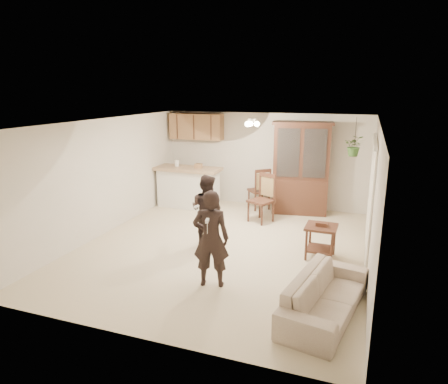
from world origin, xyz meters
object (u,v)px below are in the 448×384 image
(sofa, at_px, (326,291))
(chair_hutch_right, at_px, (259,197))
(china_hutch, at_px, (301,169))
(chair_bar, at_px, (176,192))
(adult, at_px, (211,233))
(side_table, at_px, (321,241))
(chair_hutch_left, at_px, (261,209))
(child, at_px, (207,213))

(sofa, bearing_deg, chair_hutch_right, 35.88)
(china_hutch, xyz_separation_m, chair_bar, (-3.49, -0.02, -0.89))
(adult, relative_size, chair_hutch_right, 1.63)
(side_table, xyz_separation_m, chair_hutch_left, (-1.59, 1.68, -0.00))
(adult, height_order, chair_hutch_right, adult)
(chair_hutch_right, bearing_deg, china_hutch, 137.21)
(sofa, relative_size, side_table, 2.68)
(sofa, height_order, chair_hutch_right, chair_hutch_right)
(sofa, relative_size, child, 1.39)
(child, height_order, chair_hutch_right, child)
(side_table, relative_size, chair_bar, 0.75)
(chair_bar, relative_size, chair_hutch_left, 0.81)
(side_table, bearing_deg, china_hutch, 107.30)
(china_hutch, bearing_deg, chair_bar, 171.64)
(sofa, xyz_separation_m, child, (-2.55, 1.88, 0.31))
(china_hutch, xyz_separation_m, chair_hutch_left, (-0.75, -1.03, -0.82))
(child, height_order, china_hutch, china_hutch)
(china_hutch, height_order, chair_bar, china_hutch)
(china_hutch, bearing_deg, sofa, -85.07)
(sofa, relative_size, chair_hutch_right, 1.70)
(chair_hutch_right, bearing_deg, side_table, 83.98)
(side_table, bearing_deg, adult, -131.99)
(side_table, bearing_deg, sofa, -81.57)
(adult, height_order, chair_bar, adult)
(side_table, bearing_deg, child, -177.03)
(adult, relative_size, china_hutch, 0.77)
(child, relative_size, side_table, 1.93)
(side_table, height_order, chair_hutch_left, chair_hutch_left)
(child, xyz_separation_m, side_table, (2.26, 0.12, -0.35))
(adult, distance_m, china_hutch, 4.48)
(chair_hutch_left, bearing_deg, side_table, -20.90)
(chair_bar, bearing_deg, adult, -38.38)
(sofa, bearing_deg, child, 64.51)
(child, height_order, side_table, child)
(side_table, height_order, chair_hutch_right, chair_hutch_right)
(china_hutch, height_order, chair_hutch_right, china_hutch)
(child, relative_size, chair_bar, 1.45)
(china_hutch, relative_size, chair_hutch_right, 2.11)
(adult, xyz_separation_m, china_hutch, (0.70, 4.42, 0.25))
(child, bearing_deg, chair_hutch_left, -98.15)
(child, xyz_separation_m, china_hutch, (1.42, 2.82, 0.47))
(adult, bearing_deg, sofa, 157.63)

